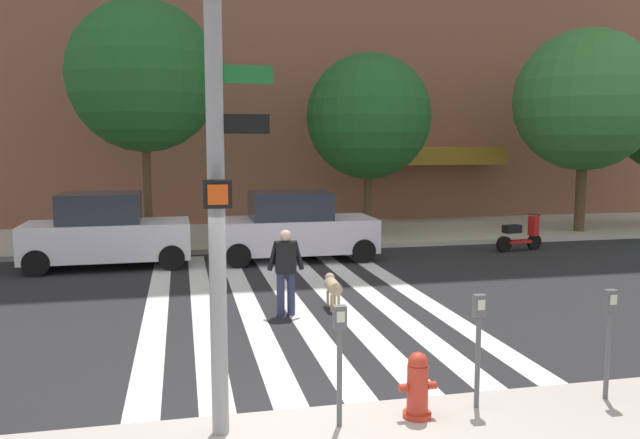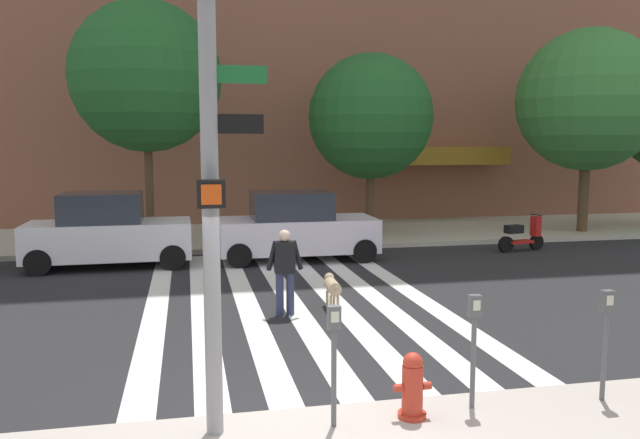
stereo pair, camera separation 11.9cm
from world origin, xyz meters
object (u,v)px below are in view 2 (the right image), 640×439
object	(u,v)px
traffic_light_pole	(210,116)
parking_meter_second_along	(474,335)
pedestrian_dog_walker	(285,267)
parking_meter_third_along	(334,349)
street_tree_nearest	(146,77)
parked_car_behind_first	(108,232)
parking_meter_curbside	(606,330)
fire_hydrant	(412,386)
street_tree_middle	(371,117)
parked_scooter	(522,236)
street_tree_further	(588,100)
parked_car_third_in_line	(296,228)
dog_on_leash	(332,286)

from	to	relation	value
traffic_light_pole	parking_meter_second_along	size ratio (longest dim) A/B	4.26
pedestrian_dog_walker	parking_meter_third_along	bearing A→B (deg)	-92.78
traffic_light_pole	pedestrian_dog_walker	size ratio (longest dim) A/B	3.54
parking_meter_second_along	street_tree_nearest	world-z (taller)	street_tree_nearest
street_tree_nearest	pedestrian_dog_walker	size ratio (longest dim) A/B	4.50
street_tree_nearest	parked_car_behind_first	bearing A→B (deg)	-108.39
traffic_light_pole	parking_meter_curbside	bearing A→B (deg)	-0.43
fire_hydrant	pedestrian_dog_walker	xyz separation A→B (m)	(-0.67, 5.11, 0.41)
street_tree_middle	parking_meter_third_along	bearing A→B (deg)	-107.87
fire_hydrant	parked_car_behind_first	size ratio (longest dim) A/B	0.18
parking_meter_curbside	pedestrian_dog_walker	distance (m)	5.99
parking_meter_curbside	street_tree_middle	bearing A→B (deg)	85.07
parking_meter_second_along	parked_scooter	distance (m)	12.54
parked_scooter	street_tree_further	xyz separation A→B (m)	(3.82, 2.61, 4.25)
parked_car_behind_first	fire_hydrant	bearing A→B (deg)	-67.31
pedestrian_dog_walker	street_tree_further	bearing A→B (deg)	34.63
fire_hydrant	street_tree_further	xyz separation A→B (m)	(11.24, 13.34, 4.20)
street_tree_further	parked_car_third_in_line	bearing A→B (deg)	-166.68
street_tree_middle	street_tree_nearest	bearing A→B (deg)	-175.69
parked_scooter	pedestrian_dog_walker	xyz separation A→B (m)	(-8.09, -5.62, 0.45)
parking_meter_curbside	parking_meter_second_along	distance (m)	1.65
parked_car_behind_first	street_tree_further	distance (m)	16.41
parked_car_behind_first	street_tree_nearest	bearing A→B (deg)	71.61
parking_meter_third_along	dog_on_leash	xyz separation A→B (m)	(1.24, 5.46, -0.59)
parked_car_third_in_line	dog_on_leash	distance (m)	5.40
parking_meter_second_along	street_tree_middle	world-z (taller)	street_tree_middle
fire_hydrant	parked_car_behind_first	distance (m)	11.72
parking_meter_second_along	pedestrian_dog_walker	bearing A→B (deg)	106.25
parking_meter_second_along	dog_on_leash	distance (m)	5.37
parking_meter_third_along	street_tree_further	size ratio (longest dim) A/B	0.19
parked_car_third_in_line	parking_meter_third_along	bearing A→B (deg)	-97.54
parked_car_third_in_line	street_tree_further	size ratio (longest dim) A/B	0.62
parked_car_third_in_line	street_tree_nearest	world-z (taller)	street_tree_nearest
parked_car_third_in_line	street_tree_further	distance (m)	11.67
parking_meter_second_along	street_tree_further	world-z (taller)	street_tree_further
parked_car_third_in_line	parked_scooter	world-z (taller)	parked_car_third_in_line
fire_hydrant	parking_meter_third_along	xyz separation A→B (m)	(-0.92, -0.03, 0.51)
dog_on_leash	street_tree_nearest	bearing A→B (deg)	115.35
street_tree_nearest	pedestrian_dog_walker	xyz separation A→B (m)	(2.90, -8.52, -4.32)
parking_meter_curbside	parked_car_third_in_line	size ratio (longest dim) A/B	0.31
parked_car_third_in_line	street_tree_middle	world-z (taller)	street_tree_middle
traffic_light_pole	street_tree_middle	bearing A→B (deg)	67.49
parked_car_third_in_line	traffic_light_pole	bearing A→B (deg)	-104.15
parked_car_third_in_line	street_tree_further	xyz separation A→B (m)	(10.73, 2.54, 3.82)
parking_meter_second_along	parking_meter_third_along	xyz separation A→B (m)	(-1.71, -0.14, 0.00)
street_tree_nearest	traffic_light_pole	bearing A→B (deg)	-84.24
parked_scooter	dog_on_leash	size ratio (longest dim) A/B	1.66
street_tree_middle	pedestrian_dog_walker	xyz separation A→B (m)	(-4.33, -9.07, -3.20)
pedestrian_dog_walker	fire_hydrant	bearing A→B (deg)	-82.50
pedestrian_dog_walker	dog_on_leash	xyz separation A→B (m)	(0.99, 0.31, -0.48)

